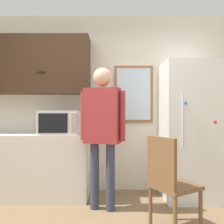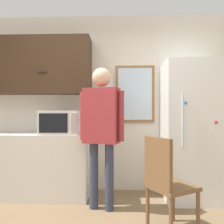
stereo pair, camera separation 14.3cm
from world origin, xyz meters
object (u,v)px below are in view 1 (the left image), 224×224
Objects in this scene: person at (101,123)px; refrigerator at (189,130)px; microwave at (59,122)px; chair at (168,179)px.

refrigerator is at bearing 35.21° from person.
refrigerator reaches higher than microwave.
refrigerator is at bearing 2.04° from microwave.
refrigerator is 1.20m from chair.
person is 0.93× the size of refrigerator.
refrigerator reaches higher than chair.
microwave is at bearing 166.16° from person.
microwave is 0.29× the size of refrigerator.
person is at bearing -30.24° from microwave.
person reaches higher than microwave.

